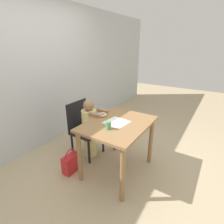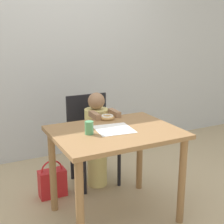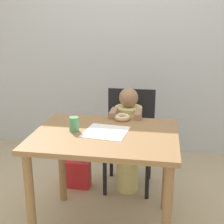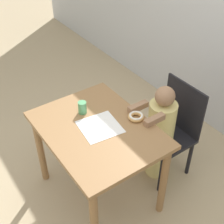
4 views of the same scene
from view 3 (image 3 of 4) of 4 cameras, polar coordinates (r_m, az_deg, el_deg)
The scene contains 8 objects.
wall_back at distance 3.59m, azimuth 3.44°, elevation 12.21°, with size 8.00×0.05×2.50m.
dining_table at distance 2.22m, azimuth -1.22°, elevation -6.97°, with size 1.00×0.77×0.78m.
chair at distance 2.93m, azimuth 3.21°, elevation -4.82°, with size 0.44×0.42×0.91m.
child_figure at distance 2.80m, azimuth 2.92°, elevation -5.29°, with size 0.25×0.40×0.97m.
donut at distance 2.44m, azimuth 1.90°, elevation -0.97°, with size 0.13×0.13×0.04m.
napkin at distance 2.19m, azimuth -1.16°, elevation -3.63°, with size 0.32×0.32×0.00m.
handbag at distance 3.01m, azimuth -6.50°, elevation -10.95°, with size 0.26×0.13×0.37m.
cup at distance 2.21m, azimuth -6.97°, elevation -2.22°, with size 0.07×0.07×0.10m.
Camera 3 is at (0.38, -1.99, 1.55)m, focal length 50.00 mm.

